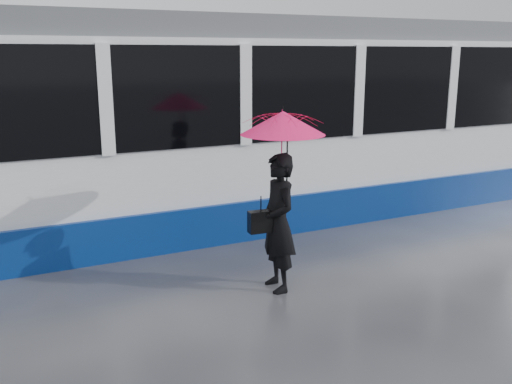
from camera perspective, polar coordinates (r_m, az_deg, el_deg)
ground at (r=7.05m, az=-9.89°, el=-9.83°), size 90.00×90.00×0.00m
rails at (r=9.33m, az=-14.36°, el=-4.08°), size 34.00×1.51×0.02m
tram at (r=9.04m, az=-13.13°, el=6.02°), size 26.00×2.56×3.35m
woman at (r=6.77m, az=2.23°, el=-3.10°), size 0.45×0.64×1.67m
umbrella at (r=6.58m, az=2.69°, el=5.27°), size 1.05×1.05×1.13m
handbag at (r=6.68m, az=0.49°, el=-2.97°), size 0.31×0.15×0.44m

